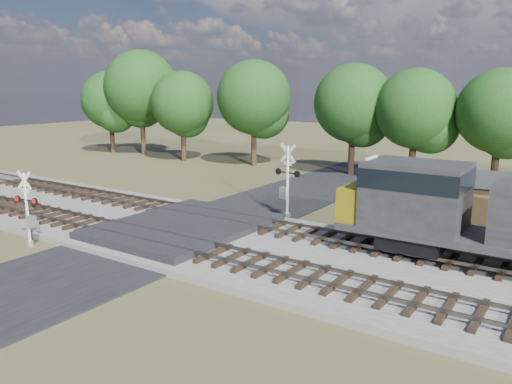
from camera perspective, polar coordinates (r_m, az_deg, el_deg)
The scene contains 10 objects.
ground at distance 26.45m, azimuth -8.93°, elevation -5.01°, with size 160.00×160.00×0.00m, color #444725.
ballast_bed at distance 21.67m, azimuth 12.10°, elevation -8.56°, with size 140.00×10.00×0.30m, color gray.
road at distance 26.44m, azimuth -8.93°, elevation -4.93°, with size 7.00×60.00×0.08m, color black.
crossing_panel at distance 26.71m, azimuth -8.22°, elevation -4.11°, with size 7.00×9.00×0.62m, color #262628.
track_near at distance 22.91m, azimuth -6.59°, elevation -6.53°, with size 140.00×2.60×0.33m.
track_far at distance 26.74m, azimuth 0.37°, elevation -3.75°, with size 140.00×2.60×0.33m.
crossing_signal_near at distance 26.47m, azimuth -24.54°, elevation -2.45°, with size 1.51×0.35×3.75m.
crossing_signal_far at distance 29.30m, azimuth 3.48°, elevation 0.50°, with size 1.78×0.43×4.44m.
equipment_shed at distance 28.26m, azimuth 25.74°, elevation -1.63°, with size 5.54×5.54×3.14m.
treeline at distance 40.84m, azimuth 17.98°, elevation 9.91°, with size 82.09×11.89×11.97m.
Camera 1 is at (17.32, -18.48, 7.63)m, focal length 35.00 mm.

